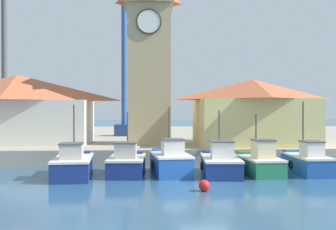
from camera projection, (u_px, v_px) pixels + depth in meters
ground_plane at (206, 186)px, 19.81m from camera, size 300.00×300.00×0.00m
quay_wharf at (171, 138)px, 46.75m from camera, size 120.00×40.00×1.14m
fishing_boat_far_left at (73, 165)px, 22.50m from camera, size 2.41×4.84×4.16m
fishing_boat_left_outer at (127, 163)px, 23.31m from camera, size 2.27×4.17×3.73m
fishing_boat_left_inner at (171, 161)px, 23.45m from camera, size 2.47×4.28×4.03m
fishing_boat_mid_left at (220, 163)px, 23.36m from camera, size 2.51×5.02×3.84m
fishing_boat_center at (259, 162)px, 23.53m from camera, size 2.14×4.21×3.61m
fishing_boat_mid_right at (307, 162)px, 23.88m from camera, size 1.89×4.32×4.39m
clock_tower at (149, 55)px, 31.78m from camera, size 3.88×3.88×15.29m
warehouse_left at (18, 108)px, 31.93m from camera, size 12.02×6.02×5.59m
warehouse_right at (253, 111)px, 31.00m from camera, size 9.09×7.10×5.16m
port_crane_near at (5, 56)px, 38.85m from camera, size 3.02×8.36×21.52m
port_crane_far at (125, 59)px, 42.09m from camera, size 4.24×8.24×21.19m
mooring_buoy at (204, 186)px, 18.55m from camera, size 0.54×0.54×0.54m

